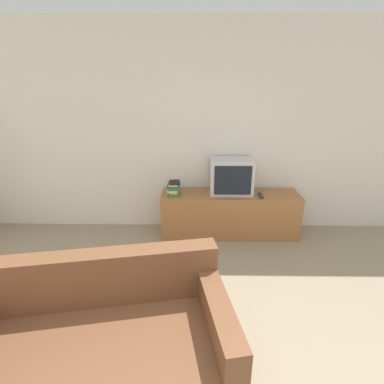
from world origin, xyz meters
name	(u,v)px	position (x,y,z in m)	size (l,w,h in m)	color
wall_back	(214,131)	(0.00, 3.03, 1.30)	(9.00, 0.06, 2.60)	silver
tv_stand	(229,214)	(0.21, 2.76, 0.28)	(1.73, 0.43, 0.56)	#9E6638
television	(231,176)	(0.22, 2.80, 0.78)	(0.52, 0.36, 0.44)	silver
couch	(98,353)	(-0.84, 0.64, 0.28)	(1.78, 1.15, 0.82)	brown
book_stack	(174,188)	(-0.50, 2.74, 0.65)	(0.17, 0.23, 0.17)	#2D753D
remote_on_stand	(261,195)	(0.57, 2.67, 0.57)	(0.05, 0.17, 0.02)	#2D2D2D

